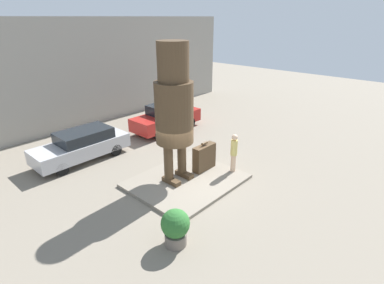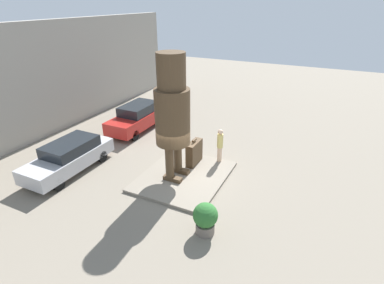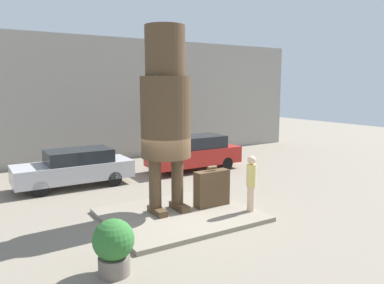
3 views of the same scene
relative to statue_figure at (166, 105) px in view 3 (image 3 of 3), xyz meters
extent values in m
plane|color=gray|center=(0.26, -0.40, -3.49)|extent=(60.00, 60.00, 0.00)
cube|color=gray|center=(0.26, -0.40, -3.42)|extent=(4.57, 3.80, 0.13)
cube|color=gray|center=(0.26, 9.78, -0.14)|extent=(28.00, 0.60, 6.68)
cube|color=#4C3823|center=(-0.40, -0.13, -3.26)|extent=(0.30, 0.89, 0.19)
cube|color=#4C3823|center=(0.40, -0.13, -3.26)|extent=(0.30, 0.89, 0.19)
cylinder|color=#4C3823|center=(-0.40, 0.00, -2.39)|extent=(0.39, 0.39, 1.55)
cylinder|color=#4C3823|center=(0.40, 0.00, -2.39)|extent=(0.39, 0.39, 1.55)
cylinder|color=#4C3823|center=(0.00, 0.00, -0.36)|extent=(1.55, 1.55, 2.49)
cylinder|color=#4C3823|center=(0.00, 0.00, 1.63)|extent=(1.22, 1.22, 1.50)
cube|color=#4C3823|center=(1.52, -0.33, -2.76)|extent=(1.20, 0.40, 1.19)
cylinder|color=#4C3823|center=(1.52, -0.33, -2.06)|extent=(0.33, 0.12, 0.12)
cylinder|color=beige|center=(2.27, -1.42, -2.95)|extent=(0.23, 0.23, 0.80)
cylinder|color=#DBC66B|center=(2.27, -1.42, -2.20)|extent=(0.30, 0.30, 0.71)
sphere|color=beige|center=(2.27, -1.42, -1.70)|extent=(0.27, 0.27, 0.27)
cube|color=#B7B7BC|center=(-1.66, 4.97, -2.84)|extent=(4.63, 1.75, 0.70)
cube|color=#1E2328|center=(-1.42, 4.97, -2.23)|extent=(2.55, 1.58, 0.52)
cylinder|color=black|center=(-3.09, 4.18, -3.18)|extent=(0.61, 0.18, 0.61)
cylinder|color=black|center=(-3.09, 5.75, -3.18)|extent=(0.61, 0.18, 0.61)
cylinder|color=black|center=(-0.22, 4.18, -3.18)|extent=(0.61, 0.18, 0.61)
cylinder|color=black|center=(-0.22, 5.75, -3.18)|extent=(0.61, 0.18, 0.61)
cube|color=#B2231E|center=(4.13, 4.99, -2.78)|extent=(4.55, 1.77, 0.78)
cube|color=#1E2328|center=(4.36, 4.99, -2.10)|extent=(2.50, 1.59, 0.58)
cylinder|color=black|center=(2.72, 4.20, -3.18)|extent=(0.62, 0.18, 0.62)
cylinder|color=black|center=(2.72, 5.79, -3.18)|extent=(0.62, 0.18, 0.62)
cylinder|color=black|center=(5.54, 4.20, -3.18)|extent=(0.62, 0.18, 0.62)
cylinder|color=black|center=(5.54, 5.79, -3.18)|extent=(0.62, 0.18, 0.62)
cylinder|color=#70665B|center=(-2.77, -2.80, -3.28)|extent=(0.70, 0.70, 0.41)
sphere|color=#2D6B2D|center=(-2.77, -2.80, -2.69)|extent=(0.91, 0.91, 0.91)
camera|label=1|loc=(-7.96, -8.24, 3.18)|focal=28.00mm
camera|label=2|loc=(-10.63, -6.04, 4.26)|focal=28.00mm
camera|label=3|loc=(-5.34, -10.22, 0.60)|focal=35.00mm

